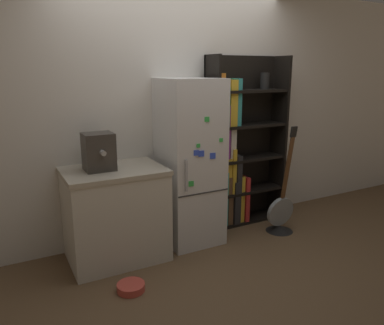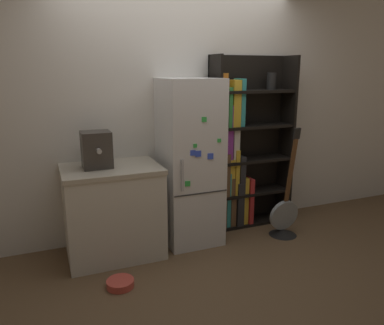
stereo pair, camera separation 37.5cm
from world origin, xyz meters
name	(u,v)px [view 2 (the right image)]	position (x,y,z in m)	size (l,w,h in m)	color
ground_plane	(196,245)	(0.00, 0.00, 0.00)	(16.00, 16.00, 0.00)	brown
wall_back	(179,112)	(0.00, 0.47, 1.30)	(8.00, 0.05, 2.60)	silver
refrigerator	(190,162)	(0.00, 0.16, 0.83)	(0.55, 0.60, 1.66)	silver
bookshelf	(239,154)	(0.66, 0.33, 0.83)	(0.94, 0.30, 1.89)	black
kitchen_counter	(113,211)	(-0.79, 0.13, 0.44)	(0.89, 0.66, 0.87)	beige
espresso_machine	(97,150)	(-0.91, 0.15, 1.03)	(0.26, 0.29, 0.33)	#38332D
guitar	(284,220)	(0.97, -0.14, 0.17)	(0.33, 0.30, 1.18)	black
pet_bowl	(120,283)	(-0.87, -0.47, 0.03)	(0.23, 0.23, 0.06)	#D84C3F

